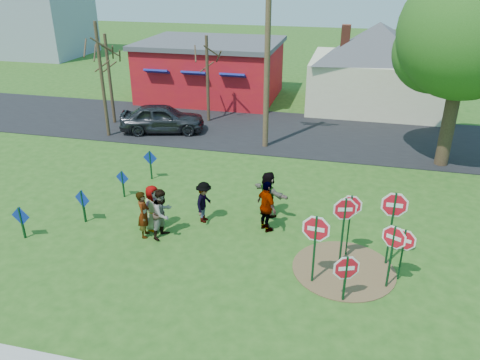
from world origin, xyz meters
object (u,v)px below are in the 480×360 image
object	(u,v)px
stop_sign_c	(393,243)
leafy_tree	(468,40)
person_b	(144,214)
stop_sign_b	(350,211)
suv	(162,118)
utility_pole	(267,54)
person_a	(153,208)
stop_sign_d	(394,211)
stop_sign_a	(316,235)

from	to	relation	value
stop_sign_c	leafy_tree	size ratio (longest dim) A/B	0.25
stop_sign_c	person_b	world-z (taller)	stop_sign_c
stop_sign_b	stop_sign_c	size ratio (longest dim) A/B	1.05
suv	utility_pole	bearing A→B (deg)	-112.79
person_a	utility_pole	xyz separation A→B (m)	(2.31, 9.11, 3.91)
stop_sign_b	utility_pole	xyz separation A→B (m)	(-4.45, 9.19, 3.10)
stop_sign_d	person_b	world-z (taller)	stop_sign_d
stop_sign_d	leafy_tree	distance (m)	10.23
person_b	suv	world-z (taller)	person_b
stop_sign_a	person_b	world-z (taller)	stop_sign_a
person_a	leafy_tree	distance (m)	14.88
leafy_tree	person_b	bearing A→B (deg)	-140.39
stop_sign_d	utility_pole	bearing A→B (deg)	120.90
person_b	stop_sign_a	bearing A→B (deg)	-114.52
stop_sign_b	person_a	size ratio (longest dim) A/B	1.36
stop_sign_a	person_a	world-z (taller)	stop_sign_a
stop_sign_c	person_a	bearing A→B (deg)	-164.20
stop_sign_d	suv	world-z (taller)	stop_sign_d
stop_sign_c	person_a	xyz separation A→B (m)	(-7.99, 1.51, -0.67)
stop_sign_b	leafy_tree	bearing A→B (deg)	63.91
suv	leafy_tree	distance (m)	15.60
person_b	stop_sign_d	bearing A→B (deg)	-101.12
stop_sign_d	leafy_tree	bearing A→B (deg)	71.14
stop_sign_b	stop_sign_d	world-z (taller)	stop_sign_d
stop_sign_b	person_b	world-z (taller)	stop_sign_b
person_b	utility_pole	size ratio (longest dim) A/B	0.19
stop_sign_b	person_a	bearing A→B (deg)	179.09
utility_pole	person_a	bearing A→B (deg)	-104.23
person_b	stop_sign_b	bearing A→B (deg)	-99.18
person_b	stop_sign_c	bearing A→B (deg)	-109.75
person_b	leafy_tree	world-z (taller)	leafy_tree
stop_sign_a	suv	distance (m)	15.16
stop_sign_d	utility_pole	xyz separation A→B (m)	(-5.70, 9.39, 2.85)
person_a	person_b	distance (m)	0.52
stop_sign_d	person_b	bearing A→B (deg)	-178.76
stop_sign_c	stop_sign_b	bearing A→B (deg)	157.24
suv	stop_sign_a	bearing A→B (deg)	-155.33
stop_sign_a	stop_sign_d	world-z (taller)	stop_sign_d
stop_sign_d	person_a	bearing A→B (deg)	177.64
stop_sign_b	stop_sign_c	distance (m)	1.89
stop_sign_c	person_b	bearing A→B (deg)	-160.53
stop_sign_c	utility_pole	bearing A→B (deg)	144.61
stop_sign_c	person_b	xyz separation A→B (m)	(-8.12, 1.00, -0.67)
stop_sign_a	stop_sign_c	world-z (taller)	stop_sign_a
stop_sign_a	utility_pole	size ratio (longest dim) A/B	0.26
stop_sign_d	utility_pole	size ratio (longest dim) A/B	0.29
person_b	utility_pole	xyz separation A→B (m)	(2.44, 9.62, 3.91)
stop_sign_a	utility_pole	distance (m)	11.84
person_b	leafy_tree	xyz separation A→B (m)	(11.16, 9.23, 4.88)
stop_sign_d	suv	distance (m)	15.64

